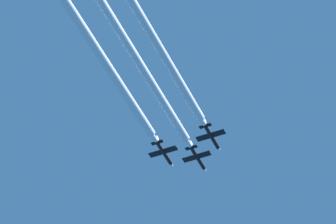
{
  "coord_description": "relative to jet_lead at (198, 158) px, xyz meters",
  "views": [
    {
      "loc": [
        75.79,
        -191.65,
        2.48
      ],
      "look_at": [
        -0.4,
        -15.91,
        190.32
      ],
      "focal_mm": 110.84,
      "sensor_mm": 36.0,
      "label": 1
    }
  ],
  "objects": [
    {
      "name": "smoke_trail_left_wingman",
      "position": [
        -7.3,
        -51.93,
        -0.71
      ],
      "size": [
        2.18,
        80.76,
        2.18
      ],
      "color": "white"
    },
    {
      "name": "smoke_trail_right_wingman",
      "position": [
        6.96,
        -44.29,
        -0.94
      ],
      "size": [
        2.18,
        63.33,
        2.18
      ],
      "color": "white"
    },
    {
      "name": "smoke_trail_lead",
      "position": [
        0.0,
        -46.62,
        -0.03
      ],
      "size": [
        2.18,
        82.52,
        2.18
      ],
      "color": "white"
    },
    {
      "name": "jet_left_wingman",
      "position": [
        -7.3,
        -6.19,
        -0.69
      ],
      "size": [
        8.08,
        11.77,
        2.83
      ],
      "color": "black"
    },
    {
      "name": "jet_right_wingman",
      "position": [
        6.96,
        -7.24,
        -0.91
      ],
      "size": [
        8.08,
        11.77,
        2.83
      ],
      "color": "black"
    },
    {
      "name": "jet_lead",
      "position": [
        0.0,
        0.0,
        0.0
      ],
      "size": [
        8.08,
        11.77,
        2.83
      ],
      "color": "black"
    }
  ]
}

